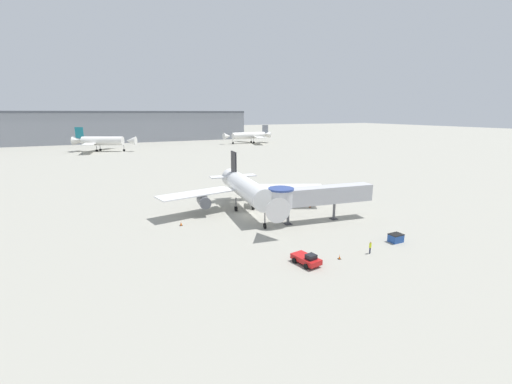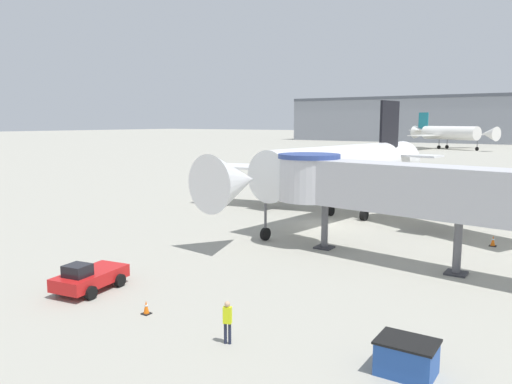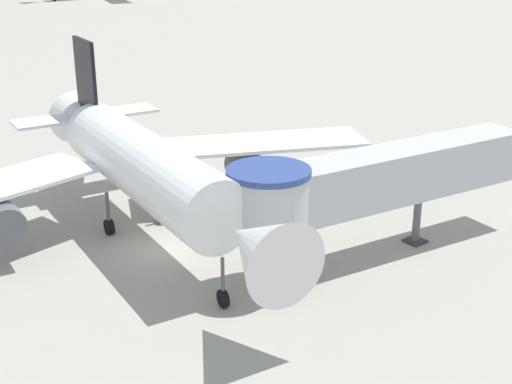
% 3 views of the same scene
% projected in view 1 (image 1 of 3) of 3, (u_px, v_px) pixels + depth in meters
% --- Properties ---
extents(ground_plane, '(800.00, 800.00, 0.00)m').
position_uv_depth(ground_plane, '(250.00, 216.00, 60.57)').
color(ground_plane, '#9E9B8E').
extents(main_airplane, '(31.95, 27.04, 10.23)m').
position_uv_depth(main_airplane, '(247.00, 190.00, 61.58)').
color(main_airplane, white).
rests_on(main_airplane, ground_plane).
extents(jet_bridge, '(18.55, 5.41, 6.15)m').
position_uv_depth(jet_bridge, '(314.00, 196.00, 56.47)').
color(jet_bridge, '#B7B7BC').
rests_on(jet_bridge, ground_plane).
extents(pushback_tug_red, '(2.57, 3.95, 1.51)m').
position_uv_depth(pushback_tug_red, '(307.00, 259.00, 41.15)').
color(pushback_tug_red, red).
rests_on(pushback_tug_red, ground_plane).
extents(service_container_blue, '(1.96, 1.52, 1.16)m').
position_uv_depth(service_container_blue, '(396.00, 238.00, 48.29)').
color(service_container_blue, '#234C9E').
rests_on(service_container_blue, ground_plane).
extents(traffic_cone_starboard_wing, '(0.44, 0.44, 0.73)m').
position_uv_depth(traffic_cone_starboard_wing, '(310.00, 206.00, 65.84)').
color(traffic_cone_starboard_wing, black).
rests_on(traffic_cone_starboard_wing, ground_plane).
extents(traffic_cone_port_wing, '(0.46, 0.46, 0.76)m').
position_uv_depth(traffic_cone_port_wing, '(181.00, 223.00, 55.28)').
color(traffic_cone_port_wing, black).
rests_on(traffic_cone_port_wing, ground_plane).
extents(traffic_cone_apron_front, '(0.36, 0.36, 0.61)m').
position_uv_depth(traffic_cone_apron_front, '(340.00, 257.00, 42.69)').
color(traffic_cone_apron_front, black).
rests_on(traffic_cone_apron_front, ground_plane).
extents(ground_crew_marshaller, '(0.36, 0.29, 1.66)m').
position_uv_depth(ground_crew_marshaller, '(370.00, 247.00, 44.23)').
color(ground_crew_marshaller, '#1E2338').
rests_on(ground_crew_marshaller, ground_plane).
extents(background_jet_gray_tail, '(30.14, 32.42, 10.36)m').
position_uv_depth(background_jet_gray_tail, '(250.00, 135.00, 201.06)').
color(background_jet_gray_tail, white).
rests_on(background_jet_gray_tail, ground_plane).
extents(background_jet_teal_tail, '(28.06, 27.61, 11.18)m').
position_uv_depth(background_jet_teal_tail, '(102.00, 141.00, 158.75)').
color(background_jet_teal_tail, white).
rests_on(background_jet_teal_tail, ground_plane).
extents(terminal_building, '(169.53, 20.41, 18.59)m').
position_uv_depth(terminal_building, '(109.00, 127.00, 206.39)').
color(terminal_building, gray).
rests_on(terminal_building, ground_plane).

